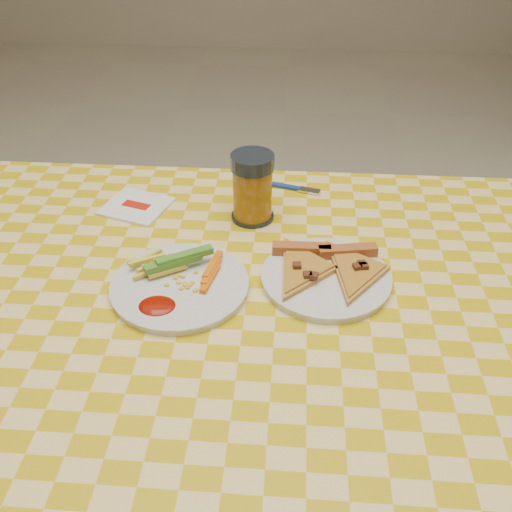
# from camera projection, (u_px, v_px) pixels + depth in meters

# --- Properties ---
(table) EXTENTS (1.28, 0.88, 0.76)m
(table) POSITION_uv_depth(u_px,v_px,m) (248.00, 319.00, 1.04)
(table) COLOR silver
(table) RESTS_ON ground
(plate_left) EXTENTS (0.28, 0.28, 0.01)m
(plate_left) POSITION_uv_depth(u_px,v_px,m) (180.00, 287.00, 0.99)
(plate_left) COLOR silver
(plate_left) RESTS_ON table
(plate_right) EXTENTS (0.30, 0.30, 0.01)m
(plate_right) POSITION_uv_depth(u_px,v_px,m) (326.00, 279.00, 1.01)
(plate_right) COLOR silver
(plate_right) RESTS_ON table
(fries_veggies) EXTENTS (0.19, 0.17, 0.04)m
(fries_veggies) POSITION_uv_depth(u_px,v_px,m) (176.00, 273.00, 0.99)
(fries_veggies) COLOR #F3D84D
(fries_veggies) RESTS_ON plate_left
(pizza_slices) EXTENTS (0.24, 0.23, 0.02)m
(pizza_slices) POSITION_uv_depth(u_px,v_px,m) (328.00, 267.00, 1.01)
(pizza_slices) COLOR #BE7D3A
(pizza_slices) RESTS_ON plate_right
(drink_glass) EXTENTS (0.09, 0.09, 0.14)m
(drink_glass) POSITION_uv_depth(u_px,v_px,m) (252.00, 188.00, 1.14)
(drink_glass) COLOR black
(drink_glass) RESTS_ON table
(napkin) EXTENTS (0.16, 0.15, 0.01)m
(napkin) POSITION_uv_depth(u_px,v_px,m) (136.00, 206.00, 1.21)
(napkin) COLOR white
(napkin) RESTS_ON table
(fork) EXTENTS (0.15, 0.06, 0.01)m
(fork) POSITION_uv_depth(u_px,v_px,m) (288.00, 187.00, 1.28)
(fork) COLOR navy
(fork) RESTS_ON table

